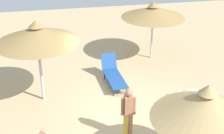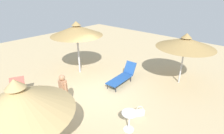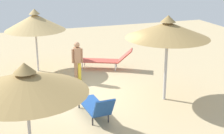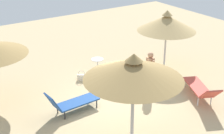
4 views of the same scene
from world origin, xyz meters
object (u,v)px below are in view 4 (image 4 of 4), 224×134
parasol_umbrella_near_left (134,70)px  handbag (82,77)px  parasol_umbrella_back (167,23)px  lounge_chair_far_left (71,102)px  person_standing_far_right (150,70)px  side_table_round (97,64)px  lounge_chair_near_right (201,89)px

parasol_umbrella_near_left → handbag: 5.23m
parasol_umbrella_back → handbag: (-0.99, -3.57, -1.95)m
parasol_umbrella_near_left → lounge_chair_far_left: parasol_umbrella_near_left is taller
parasol_umbrella_near_left → person_standing_far_right: 3.82m
parasol_umbrella_near_left → side_table_round: size_ratio=4.05×
parasol_umbrella_near_left → person_standing_far_right: parasol_umbrella_near_left is taller
person_standing_far_right → handbag: size_ratio=3.69×
lounge_chair_far_left → handbag: (-2.03, 1.53, -0.25)m
parasol_umbrella_near_left → lounge_chair_near_right: parasol_umbrella_near_left is taller
person_standing_far_right → side_table_round: (-2.39, -0.85, -0.41)m
parasol_umbrella_back → lounge_chair_far_left: parasol_umbrella_back is taller
parasol_umbrella_near_left → lounge_chair_far_left: (-2.61, -0.64, -2.00)m
person_standing_far_right → parasol_umbrella_near_left: bearing=-47.4°
lounge_chair_far_left → handbag: 2.56m
person_standing_far_right → handbag: person_standing_far_right is taller
lounge_chair_near_right → handbag: 4.77m
lounge_chair_near_right → lounge_chair_far_left: lounge_chair_near_right is taller
parasol_umbrella_near_left → parasol_umbrella_back: bearing=129.3°
parasol_umbrella_back → lounge_chair_near_right: 3.37m
handbag → parasol_umbrella_near_left: bearing=-10.9°
parasol_umbrella_back → side_table_round: (-1.12, -2.73, -1.62)m
lounge_chair_near_right → side_table_round: (-3.96, -1.98, 0.04)m
person_standing_far_right → handbag: (-2.26, -1.69, -0.74)m
parasol_umbrella_back → person_standing_far_right: bearing=-55.9°
parasol_umbrella_back → lounge_chair_far_left: bearing=-78.4°
lounge_chair_far_left → lounge_chair_near_right: bearing=67.6°
lounge_chair_near_right → person_standing_far_right: bearing=-144.1°
lounge_chair_near_right → handbag: size_ratio=5.28×
parasol_umbrella_back → side_table_round: bearing=-112.3°
lounge_chair_near_right → handbag: (-3.83, -2.82, -0.29)m
parasol_umbrella_back → lounge_chair_near_right: parasol_umbrella_back is taller
lounge_chair_near_right → person_standing_far_right: 1.98m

